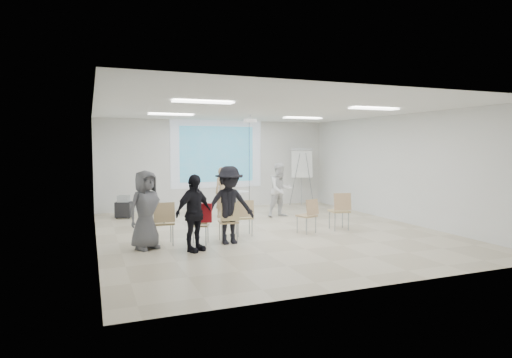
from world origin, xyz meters
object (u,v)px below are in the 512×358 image
object	(u,v)px
player_left	(223,189)
audience_left	(194,207)
chair_right_inner	(309,213)
chair_right_far	(340,208)
chair_left_mid	(199,222)
chair_left_inner	(229,219)
chair_center	(245,215)
audience_mid	(229,200)
audience_outer	(146,205)
pedestal_table	(238,203)
av_cart	(124,207)
laptop	(228,220)
player_right	(281,187)
flipchart_easel	(302,164)
chair_far_left	(164,220)

from	to	relation	value
player_left	audience_left	bearing A→B (deg)	-119.23
chair_right_inner	chair_right_far	distance (m)	0.92
chair_left_mid	chair_left_inner	bearing A→B (deg)	26.06
audience_left	chair_center	bearing A→B (deg)	3.90
audience_mid	audience_outer	xyz separation A→B (m)	(-1.74, 0.16, -0.05)
pedestal_table	chair_right_inner	world-z (taller)	chair_right_inner
av_cart	audience_left	bearing A→B (deg)	-56.65
audience_left	laptop	bearing A→B (deg)	2.95
pedestal_table	audience_outer	distance (m)	4.24
chair_left_mid	chair_center	size ratio (longest dim) A/B	0.99
pedestal_table	player_left	distance (m)	0.61
player_right	chair_left_mid	distance (m)	4.23
audience_mid	flipchart_easel	world-z (taller)	flipchart_easel
laptop	chair_right_inner	bearing A→B (deg)	-168.45
av_cart	chair_left_inner	bearing A→B (deg)	-44.41
chair_far_left	chair_left_mid	size ratio (longest dim) A/B	1.09
laptop	audience_mid	distance (m)	0.53
pedestal_table	audience_mid	world-z (taller)	audience_mid
player_left	laptop	bearing A→B (deg)	-109.31
player_left	chair_left_inner	size ratio (longest dim) A/B	1.91
chair_left_inner	player_left	bearing A→B (deg)	83.05
chair_left_mid	chair_center	bearing A→B (deg)	45.72
chair_center	chair_right_inner	size ratio (longest dim) A/B	1.02
player_left	chair_right_far	bearing A→B (deg)	-58.38
player_right	audience_outer	size ratio (longest dim) A/B	0.98
audience_mid	flipchart_easel	distance (m)	6.45
chair_left_mid	flipchart_easel	xyz separation A→B (m)	(4.92, 4.74, 0.99)
chair_left_inner	audience_mid	xyz separation A→B (m)	(-0.03, -0.12, 0.43)
player_left	audience_left	size ratio (longest dim) A/B	0.95
audience_left	audience_mid	xyz separation A→B (m)	(0.87, 0.39, 0.06)
audience_outer	flipchart_easel	distance (m)	7.62
chair_left_mid	av_cart	xyz separation A→B (m)	(-1.22, 4.28, -0.20)
player_right	av_cart	bearing A→B (deg)	153.53
laptop	audience_mid	bearing A→B (deg)	88.45
chair_right_far	audience_outer	xyz separation A→B (m)	(-4.79, -0.23, 0.34)
chair_right_far	av_cart	xyz separation A→B (m)	(-4.93, 3.97, -0.26)
player_right	audience_left	distance (m)	4.69
flipchart_easel	chair_right_far	bearing A→B (deg)	-85.30
chair_center	flipchart_easel	xyz separation A→B (m)	(3.69, 4.21, 0.99)
chair_far_left	av_cart	world-z (taller)	chair_far_left
audience_left	audience_outer	distance (m)	1.03
audience_outer	pedestal_table	bearing A→B (deg)	17.53
chair_far_left	chair_right_inner	size ratio (longest dim) A/B	1.11
chair_right_far	player_right	bearing A→B (deg)	111.11
flipchart_easel	av_cart	size ratio (longest dim) A/B	3.04
pedestal_table	player_left	bearing A→B (deg)	143.46
audience_mid	laptop	bearing A→B (deg)	79.99
flipchart_easel	av_cart	world-z (taller)	flipchart_easel
chair_left_mid	chair_left_inner	size ratio (longest dim) A/B	0.96
pedestal_table	laptop	size ratio (longest dim) A/B	2.49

